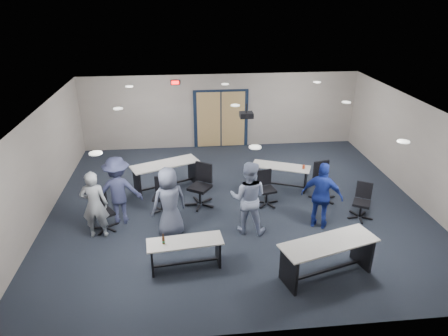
{
  "coord_description": "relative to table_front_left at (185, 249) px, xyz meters",
  "views": [
    {
      "loc": [
        -1.33,
        -9.55,
        5.47
      ],
      "look_at": [
        -0.38,
        -0.3,
        1.25
      ],
      "focal_mm": 32.0,
      "sensor_mm": 36.0,
      "label": 1
    }
  ],
  "objects": [
    {
      "name": "floor",
      "position": [
        1.44,
        2.56,
        -0.44
      ],
      "size": [
        10.0,
        10.0,
        0.0
      ],
      "primitive_type": "plane",
      "color": "black",
      "rests_on": "ground"
    },
    {
      "name": "back_wall",
      "position": [
        1.44,
        7.06,
        0.91
      ],
      "size": [
        10.0,
        0.04,
        2.7
      ],
      "primitive_type": "cube",
      "color": "gray",
      "rests_on": "floor"
    },
    {
      "name": "front_wall",
      "position": [
        1.44,
        -1.94,
        0.91
      ],
      "size": [
        10.0,
        0.04,
        2.7
      ],
      "primitive_type": "cube",
      "color": "gray",
      "rests_on": "floor"
    },
    {
      "name": "left_wall",
      "position": [
        -3.56,
        2.56,
        0.91
      ],
      "size": [
        0.04,
        9.0,
        2.7
      ],
      "primitive_type": "cube",
      "color": "gray",
      "rests_on": "floor"
    },
    {
      "name": "right_wall",
      "position": [
        6.44,
        2.56,
        0.91
      ],
      "size": [
        0.04,
        9.0,
        2.7
      ],
      "primitive_type": "cube",
      "color": "gray",
      "rests_on": "floor"
    },
    {
      "name": "ceiling",
      "position": [
        1.44,
        2.56,
        2.26
      ],
      "size": [
        10.0,
        9.0,
        0.04
      ],
      "primitive_type": "cube",
      "color": "silver",
      "rests_on": "back_wall"
    },
    {
      "name": "double_door",
      "position": [
        1.44,
        7.02,
        0.61
      ],
      "size": [
        2.0,
        0.07,
        2.2
      ],
      "color": "black",
      "rests_on": "back_wall"
    },
    {
      "name": "exit_sign",
      "position": [
        -0.16,
        7.0,
        2.01
      ],
      "size": [
        0.32,
        0.07,
        0.18
      ],
      "color": "black",
      "rests_on": "back_wall"
    },
    {
      "name": "ceiling_projector",
      "position": [
        1.74,
        3.05,
        1.96
      ],
      "size": [
        0.35,
        0.32,
        0.37
      ],
      "color": "black",
      "rests_on": "ceiling"
    },
    {
      "name": "ceiling_can_lights",
      "position": [
        1.44,
        2.81,
        2.23
      ],
      "size": [
        6.24,
        5.74,
        0.02
      ],
      "primitive_type": null,
      "color": "silver",
      "rests_on": "ceiling"
    },
    {
      "name": "table_front_left",
      "position": [
        0.0,
        0.0,
        0.0
      ],
      "size": [
        1.63,
        0.69,
        0.88
      ],
      "rotation": [
        0.0,
        0.0,
        0.1
      ],
      "color": "#B9B5AF",
      "rests_on": "floor"
    },
    {
      "name": "table_front_right",
      "position": [
        2.89,
        -0.59,
        0.12
      ],
      "size": [
        2.14,
        1.22,
        0.82
      ],
      "rotation": [
        0.0,
        0.0,
        0.29
      ],
      "color": "#B9B5AF",
      "rests_on": "floor"
    },
    {
      "name": "table_back_left",
      "position": [
        -0.51,
        3.75,
        0.1
      ],
      "size": [
        2.06,
        1.37,
        0.8
      ],
      "rotation": [
        0.0,
        0.0,
        0.4
      ],
      "color": "#B9B5AF",
      "rests_on": "floor"
    },
    {
      "name": "table_back_right",
      "position": [
        2.88,
        3.47,
        0.03
      ],
      "size": [
        1.78,
        1.18,
        0.8
      ],
      "rotation": [
        0.0,
        0.0,
        -0.4
      ],
      "color": "#B9B5AF",
      "rests_on": "floor"
    },
    {
      "name": "chair_back_a",
      "position": [
        -0.59,
        2.38,
        0.03
      ],
      "size": [
        0.68,
        0.68,
        0.94
      ],
      "primitive_type": null,
      "rotation": [
        0.0,
        0.0,
        -0.16
      ],
      "color": "black",
      "rests_on": "floor"
    },
    {
      "name": "chair_back_b",
      "position": [
        0.44,
        2.61,
        0.14
      ],
      "size": [
        1.02,
        1.02,
        1.18
      ],
      "primitive_type": null,
      "rotation": [
        0.0,
        0.0,
        -0.58
      ],
      "color": "black",
      "rests_on": "floor"
    },
    {
      "name": "chair_back_c",
      "position": [
        2.26,
        2.48,
        0.04
      ],
      "size": [
        0.73,
        0.73,
        0.96
      ],
      "primitive_type": null,
      "rotation": [
        0.0,
        0.0,
        0.23
      ],
      "color": "black",
      "rests_on": "floor"
    },
    {
      "name": "chair_back_d",
      "position": [
        3.89,
        2.56,
        0.11
      ],
      "size": [
        0.83,
        0.83,
        1.1
      ],
      "primitive_type": null,
      "rotation": [
        0.0,
        0.0,
        0.22
      ],
      "color": "black",
      "rests_on": "floor"
    },
    {
      "name": "chair_loose_left",
      "position": [
        -1.95,
        1.67,
        0.04
      ],
      "size": [
        0.85,
        0.85,
        0.97
      ],
      "primitive_type": null,
      "rotation": [
        0.0,
        0.0,
        0.59
      ],
      "color": "black",
      "rests_on": "floor"
    },
    {
      "name": "chair_loose_right",
      "position": [
        4.53,
        1.52,
        0.03
      ],
      "size": [
        0.81,
        0.81,
        0.95
      ],
      "primitive_type": null,
      "rotation": [
        0.0,
        0.0,
        -0.52
      ],
      "color": "black",
      "rests_on": "floor"
    },
    {
      "name": "person_gray",
      "position": [
        -2.07,
        1.38,
        0.41
      ],
      "size": [
        0.62,
        0.41,
        1.7
      ],
      "primitive_type": "imported",
      "rotation": [
        0.0,
        0.0,
        3.14
      ],
      "color": "#8F959C",
      "rests_on": "floor"
    },
    {
      "name": "person_plaid",
      "position": [
        -0.33,
        1.29,
        0.43
      ],
      "size": [
        1.0,
        0.85,
        1.74
      ],
      "primitive_type": "imported",
      "rotation": [
        0.0,
        0.0,
        3.56
      ],
      "color": "#525970",
      "rests_on": "floor"
    },
    {
      "name": "person_lightblue",
      "position": [
        1.54,
        1.25,
        0.47
      ],
      "size": [
        1.04,
        0.91,
        1.83
      ],
      "primitive_type": "imported",
      "rotation": [
        0.0,
        0.0,
        2.87
      ],
      "color": "#96A3C6",
      "rests_on": "floor"
    },
    {
      "name": "person_navy",
      "position": [
        3.35,
        1.25,
        0.41
      ],
      "size": [
        1.08,
        0.84,
        1.72
      ],
      "primitive_type": "imported",
      "rotation": [
        0.0,
        0.0,
        2.65
      ],
      "color": "navy",
      "rests_on": "floor"
    },
    {
      "name": "person_back",
      "position": [
        -1.6,
        1.98,
        0.44
      ],
      "size": [
        1.18,
        0.71,
        1.78
      ],
      "primitive_type": "imported",
      "rotation": [
        0.0,
        0.0,
        3.19
      ],
      "color": "navy",
      "rests_on": "floor"
    }
  ]
}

